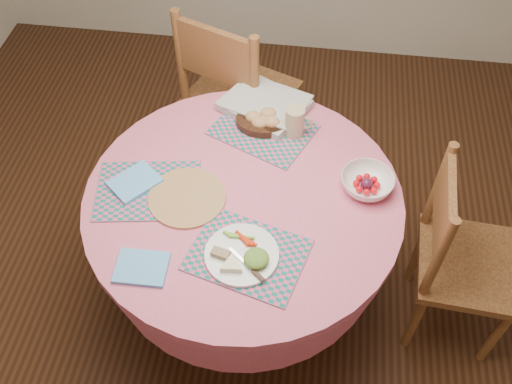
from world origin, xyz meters
TOP-DOWN VIEW (x-y plane):
  - ground at (0.00, 0.00)m, footprint 4.00×4.00m
  - dining_table at (0.00, 0.00)m, footprint 1.24×1.24m
  - chair_right at (0.89, 0.01)m, footprint 0.44×0.46m
  - chair_back at (-0.17, 0.81)m, footprint 0.63×0.61m
  - placemat_front at (0.06, -0.27)m, footprint 0.47×0.40m
  - placemat_left at (-0.37, -0.03)m, footprint 0.44×0.36m
  - placemat_back at (0.03, 0.37)m, footprint 0.49×0.44m
  - wicker_trivet at (-0.21, -0.04)m, footprint 0.30×0.30m
  - napkin_near at (-0.30, -0.37)m, footprint 0.18×0.14m
  - napkin_far at (-0.43, -0.00)m, footprint 0.22×0.23m
  - dinner_plate at (0.04, -0.28)m, footprint 0.26×0.26m
  - bread_bowl at (0.03, 0.39)m, footprint 0.23×0.23m
  - latte_mug at (0.17, 0.36)m, footprint 0.12×0.08m
  - fruit_bowl at (0.47, 0.10)m, footprint 0.26×0.26m
  - newspaper_stack at (0.02, 0.50)m, footprint 0.43×0.40m

SIDE VIEW (x-z plane):
  - ground at x=0.00m, z-range 0.00..0.00m
  - chair_right at x=0.89m, z-range 0.02..0.96m
  - chair_back at x=-0.17m, z-range 0.02..1.07m
  - dining_table at x=0.00m, z-range 0.18..0.93m
  - placemat_front at x=0.06m, z-range 0.75..0.76m
  - placemat_left at x=-0.37m, z-range 0.75..0.76m
  - placemat_back at x=0.03m, z-range 0.75..0.76m
  - wicker_trivet at x=-0.21m, z-range 0.75..0.76m
  - napkin_near at x=-0.30m, z-range 0.75..0.76m
  - napkin_far at x=-0.43m, z-range 0.76..0.77m
  - dinner_plate at x=0.04m, z-range 0.75..0.80m
  - newspaper_stack at x=0.02m, z-range 0.76..0.80m
  - fruit_bowl at x=0.47m, z-range 0.75..0.81m
  - bread_bowl at x=0.03m, z-range 0.75..0.82m
  - latte_mug at x=0.17m, z-range 0.76..0.89m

